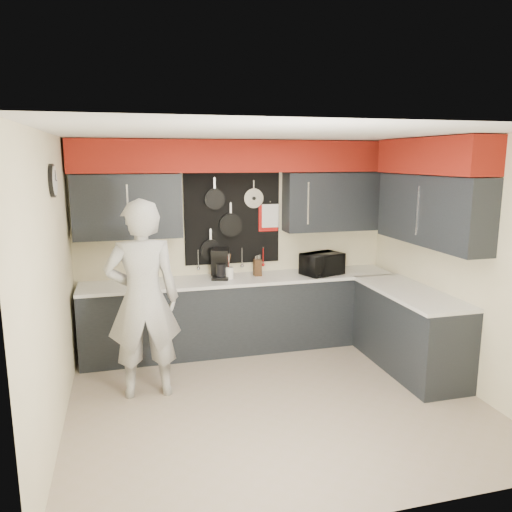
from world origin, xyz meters
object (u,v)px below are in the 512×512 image
object	(u,v)px
utensil_crock	(229,273)
coffee_maker	(220,263)
person	(143,300)
knife_block	(257,268)
microwave	(322,264)

from	to	relation	value
utensil_crock	coffee_maker	bearing A→B (deg)	156.75
utensil_crock	person	distance (m)	1.45
knife_block	person	bearing A→B (deg)	-142.70
knife_block	coffee_maker	world-z (taller)	coffee_maker
utensil_crock	coffee_maker	size ratio (longest dim) A/B	0.39
knife_block	utensil_crock	bearing A→B (deg)	-169.69
microwave	utensil_crock	world-z (taller)	microwave
utensil_crock	person	xyz separation A→B (m)	(-1.08, -0.98, 0.01)
knife_block	person	size ratio (longest dim) A/B	0.10
person	coffee_maker	bearing A→B (deg)	-132.61
knife_block	utensil_crock	size ratio (longest dim) A/B	1.46
microwave	knife_block	distance (m)	0.82
microwave	utensil_crock	distance (m)	1.19
coffee_maker	person	world-z (taller)	person
utensil_crock	person	bearing A→B (deg)	-137.70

